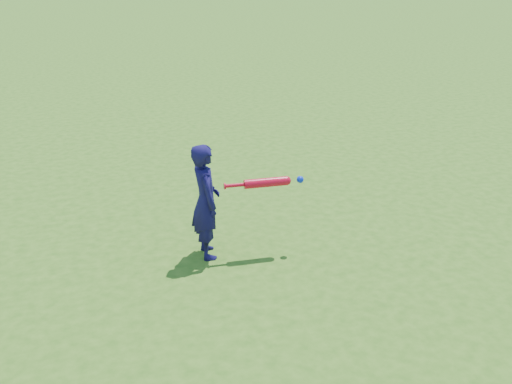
# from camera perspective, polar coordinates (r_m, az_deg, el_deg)

# --- Properties ---
(ground) EXTENTS (80.00, 80.00, 0.00)m
(ground) POSITION_cam_1_polar(r_m,az_deg,el_deg) (6.13, 1.31, -4.31)
(ground) COLOR #336518
(ground) RESTS_ON ground
(child) EXTENTS (0.28, 0.43, 1.16)m
(child) POSITION_cam_1_polar(r_m,az_deg,el_deg) (5.52, -5.05, -0.94)
(child) COLOR #140F46
(child) RESTS_ON ground
(bat_swing) EXTENTS (0.80, 0.13, 0.09)m
(bat_swing) POSITION_cam_1_polar(r_m,az_deg,el_deg) (5.53, 1.32, 0.98)
(bat_swing) COLOR red
(bat_swing) RESTS_ON ground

